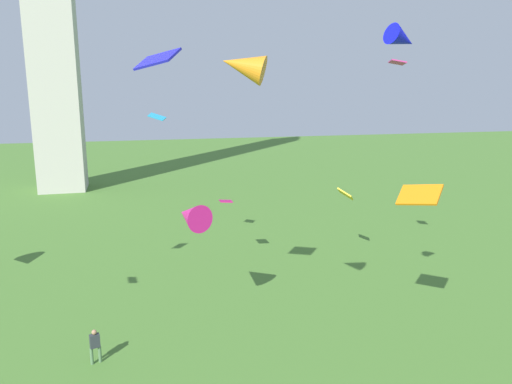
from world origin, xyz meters
TOP-DOWN VIEW (x-y plane):
  - person_1 at (-5.74, 18.40)m, footprint 0.48×0.34m
  - kite_flying_0 at (-2.00, 29.70)m, footprint 1.22×0.99m
  - kite_flying_2 at (10.51, 22.14)m, footprint 1.16×1.38m
  - kite_flying_3 at (5.83, 14.13)m, footprint 1.42×1.05m
  - kite_flying_4 at (7.96, 15.52)m, footprint 1.83×2.08m
  - kite_flying_5 at (-2.59, 17.77)m, footprint 1.90×1.95m
  - kite_flying_6 at (-1.12, 20.81)m, footprint 1.98×2.31m
  - kite_flying_7 at (2.27, 29.01)m, footprint 0.93×1.27m
  - kite_flying_8 at (0.04, 14.47)m, footprint 1.92×1.59m
  - kite_flying_9 at (10.33, 27.54)m, footprint 1.54×1.92m

SIDE VIEW (x-z plane):
  - person_1 at x=-5.74m, z-range 0.11..1.69m
  - kite_flying_7 at x=2.27m, z-range 4.38..4.61m
  - kite_flying_9 at x=10.33m, z-range 4.29..5.41m
  - kite_flying_6 at x=-1.12m, z-range 5.08..6.49m
  - kite_flying_4 at x=7.96m, z-range 6.94..7.91m
  - kite_flying_0 at x=-2.00m, z-range 9.88..10.40m
  - kite_flying_8 at x=0.04m, z-range 11.89..13.24m
  - kite_flying_5 at x=-2.59m, z-range 12.49..13.40m
  - kite_flying_2 at x=10.51m, z-range 13.13..13.42m
  - kite_flying_3 at x=5.83m, z-range 13.03..14.09m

